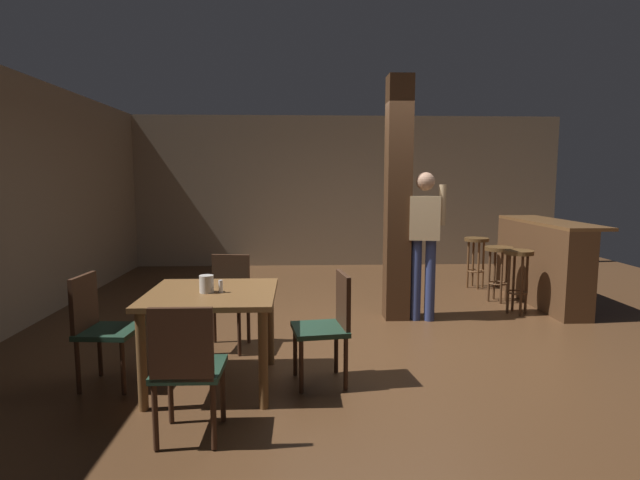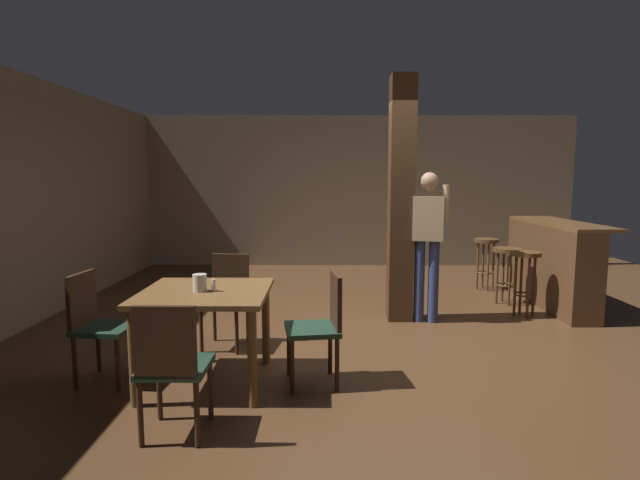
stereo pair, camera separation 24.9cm
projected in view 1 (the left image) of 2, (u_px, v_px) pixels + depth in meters
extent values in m
plane|color=#4C301C|center=(389.00, 340.00, 5.13)|extent=(10.80, 10.80, 0.00)
cube|color=gray|center=(347.00, 192.00, 9.42)|extent=(8.00, 0.10, 2.80)
cube|color=#422816|center=(398.00, 200.00, 5.76)|extent=(0.28, 0.28, 2.80)
cube|color=brown|center=(212.00, 294.00, 3.93)|extent=(1.00, 1.00, 0.04)
cylinder|color=brown|center=(270.00, 325.00, 4.42)|extent=(0.07, 0.07, 0.73)
cylinder|color=brown|center=(172.00, 326.00, 4.38)|extent=(0.07, 0.07, 0.73)
cylinder|color=brown|center=(263.00, 359.00, 3.57)|extent=(0.07, 0.07, 0.73)
cylinder|color=brown|center=(142.00, 361.00, 3.53)|extent=(0.07, 0.07, 0.73)
cube|color=#1E3828|center=(226.00, 304.00, 4.80)|extent=(0.48, 0.48, 0.04)
cube|color=#382114|center=(231.00, 277.00, 4.96)|extent=(0.38, 0.09, 0.45)
cylinder|color=#382114|center=(239.00, 332.00, 4.64)|extent=(0.04, 0.04, 0.43)
cylinder|color=#382114|center=(203.00, 331.00, 4.67)|extent=(0.04, 0.04, 0.43)
cylinder|color=#382114|center=(248.00, 322.00, 4.98)|extent=(0.04, 0.04, 0.43)
cylinder|color=#382114|center=(214.00, 321.00, 5.02)|extent=(0.04, 0.04, 0.43)
cube|color=#1E3828|center=(320.00, 329.00, 3.99)|extent=(0.47, 0.47, 0.04)
cube|color=#382114|center=(343.00, 301.00, 3.99)|extent=(0.09, 0.38, 0.45)
cylinder|color=#382114|center=(301.00, 366.00, 3.81)|extent=(0.04, 0.04, 0.43)
cylinder|color=#382114|center=(295.00, 350.00, 4.15)|extent=(0.04, 0.04, 0.43)
cylinder|color=#382114|center=(346.00, 363.00, 3.88)|extent=(0.04, 0.04, 0.43)
cylinder|color=#382114|center=(336.00, 348.00, 4.22)|extent=(0.04, 0.04, 0.43)
cube|color=#1E3828|center=(190.00, 369.00, 3.16)|extent=(0.42, 0.42, 0.04)
cube|color=#382114|center=(181.00, 345.00, 2.94)|extent=(0.38, 0.04, 0.45)
cylinder|color=#382114|center=(171.00, 392.00, 3.36)|extent=(0.04, 0.04, 0.43)
cylinder|color=#382114|center=(223.00, 391.00, 3.37)|extent=(0.04, 0.04, 0.43)
cylinder|color=#382114|center=(155.00, 416.00, 3.01)|extent=(0.04, 0.04, 0.43)
cylinder|color=#382114|center=(213.00, 415.00, 3.02)|extent=(0.04, 0.04, 0.43)
cube|color=#1E3828|center=(109.00, 331.00, 3.94)|extent=(0.45, 0.45, 0.04)
cube|color=#382114|center=(84.00, 303.00, 3.92)|extent=(0.07, 0.38, 0.45)
cylinder|color=#382114|center=(141.00, 351.00, 4.13)|extent=(0.04, 0.04, 0.43)
cylinder|color=#382114|center=(123.00, 367.00, 3.79)|extent=(0.04, 0.04, 0.43)
cylinder|color=#382114|center=(100.00, 351.00, 4.15)|extent=(0.04, 0.04, 0.43)
cylinder|color=#382114|center=(78.00, 366.00, 3.80)|extent=(0.04, 0.04, 0.43)
cylinder|color=beige|center=(207.00, 284.00, 3.87)|extent=(0.11, 0.11, 0.14)
cylinder|color=silver|center=(221.00, 286.00, 3.87)|extent=(0.03, 0.03, 0.10)
cube|color=tan|center=(425.00, 218.00, 5.69)|extent=(0.37, 0.26, 0.50)
sphere|color=#997056|center=(426.00, 181.00, 5.64)|extent=(0.25, 0.25, 0.21)
cylinder|color=navy|center=(430.00, 280.00, 5.77)|extent=(0.14, 0.14, 0.95)
cylinder|color=navy|center=(416.00, 280.00, 5.80)|extent=(0.14, 0.14, 0.95)
cylinder|color=tan|center=(442.00, 205.00, 5.65)|extent=(0.09, 0.09, 0.46)
cylinder|color=tan|center=(408.00, 205.00, 5.70)|extent=(0.09, 0.09, 0.46)
cube|color=brown|center=(550.00, 222.00, 6.55)|extent=(0.56, 1.98, 0.04)
cube|color=#4C301C|center=(540.00, 263.00, 6.61)|extent=(0.36, 1.98, 1.06)
cylinder|color=#4C3319|center=(519.00, 252.00, 6.03)|extent=(0.34, 0.34, 0.05)
torus|color=#422816|center=(517.00, 292.00, 6.09)|extent=(0.24, 0.24, 0.02)
cylinder|color=#422816|center=(513.00, 282.00, 6.19)|extent=(0.03, 0.03, 0.73)
cylinder|color=#422816|center=(521.00, 286.00, 5.97)|extent=(0.03, 0.03, 0.73)
cylinder|color=#422816|center=(526.00, 284.00, 6.09)|extent=(0.03, 0.03, 0.73)
cylinder|color=#422816|center=(508.00, 284.00, 6.08)|extent=(0.03, 0.03, 0.73)
cylinder|color=#4C3319|center=(499.00, 249.00, 6.64)|extent=(0.37, 0.37, 0.05)
torus|color=#4C301C|center=(498.00, 283.00, 6.70)|extent=(0.26, 0.26, 0.02)
cylinder|color=#4C301C|center=(494.00, 274.00, 6.80)|extent=(0.03, 0.03, 0.69)
cylinder|color=#4C301C|center=(501.00, 278.00, 6.57)|extent=(0.03, 0.03, 0.69)
cylinder|color=#4C301C|center=(507.00, 276.00, 6.69)|extent=(0.03, 0.03, 0.69)
cylinder|color=#4C301C|center=(489.00, 276.00, 6.68)|extent=(0.03, 0.03, 0.69)
cylinder|color=#4C3319|center=(477.00, 239.00, 7.48)|extent=(0.36, 0.36, 0.05)
torus|color=brown|center=(475.00, 271.00, 7.54)|extent=(0.25, 0.25, 0.02)
cylinder|color=brown|center=(473.00, 263.00, 7.65)|extent=(0.03, 0.03, 0.71)
cylinder|color=brown|center=(478.00, 266.00, 7.41)|extent=(0.03, 0.03, 0.71)
cylinder|color=brown|center=(483.00, 264.00, 7.54)|extent=(0.03, 0.03, 0.71)
cylinder|color=brown|center=(468.00, 264.00, 7.53)|extent=(0.03, 0.03, 0.71)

